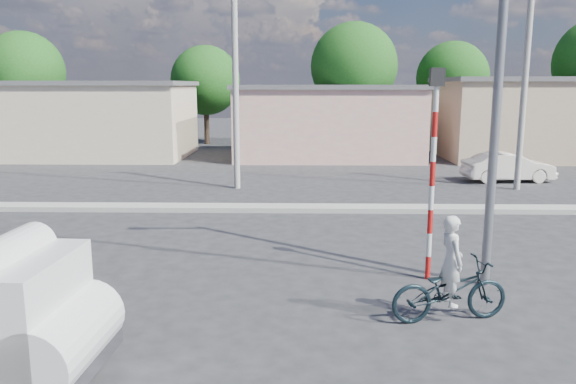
{
  "coord_description": "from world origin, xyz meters",
  "views": [
    {
      "loc": [
        0.51,
        -9.84,
        4.03
      ],
      "look_at": [
        0.19,
        4.42,
        1.3
      ],
      "focal_mm": 35.0,
      "sensor_mm": 36.0,
      "label": 1
    }
  ],
  "objects_px": {
    "cyclist": "(450,277)",
    "streetlight": "(493,35)",
    "bicycle": "(450,290)",
    "car_cream": "(508,167)",
    "traffic_pole": "(433,157)"
  },
  "relations": [
    {
      "from": "cyclist",
      "to": "traffic_pole",
      "type": "distance_m",
      "value": 2.79
    },
    {
      "from": "streetlight",
      "to": "bicycle",
      "type": "bearing_deg",
      "value": -119.96
    },
    {
      "from": "cyclist",
      "to": "streetlight",
      "type": "bearing_deg",
      "value": -41.04
    },
    {
      "from": "bicycle",
      "to": "streetlight",
      "type": "height_order",
      "value": "streetlight"
    },
    {
      "from": "cyclist",
      "to": "car_cream",
      "type": "height_order",
      "value": "cyclist"
    },
    {
      "from": "cyclist",
      "to": "streetlight",
      "type": "height_order",
      "value": "streetlight"
    },
    {
      "from": "car_cream",
      "to": "cyclist",
      "type": "bearing_deg",
      "value": 151.42
    },
    {
      "from": "streetlight",
      "to": "cyclist",
      "type": "bearing_deg",
      "value": -119.96
    },
    {
      "from": "streetlight",
      "to": "traffic_pole",
      "type": "bearing_deg",
      "value": 162.27
    },
    {
      "from": "car_cream",
      "to": "traffic_pole",
      "type": "height_order",
      "value": "traffic_pole"
    },
    {
      "from": "cyclist",
      "to": "car_cream",
      "type": "relative_size",
      "value": 0.42
    },
    {
      "from": "bicycle",
      "to": "cyclist",
      "type": "distance_m",
      "value": 0.24
    },
    {
      "from": "car_cream",
      "to": "bicycle",
      "type": "bearing_deg",
      "value": 151.42
    },
    {
      "from": "traffic_pole",
      "to": "cyclist",
      "type": "bearing_deg",
      "value": -92.98
    },
    {
      "from": "traffic_pole",
      "to": "bicycle",
      "type": "bearing_deg",
      "value": -92.98
    }
  ]
}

